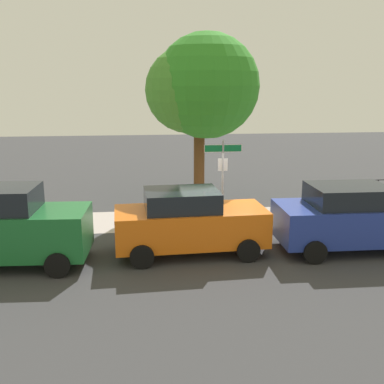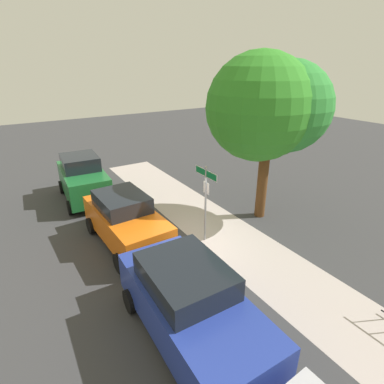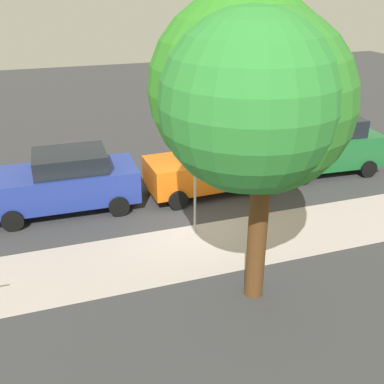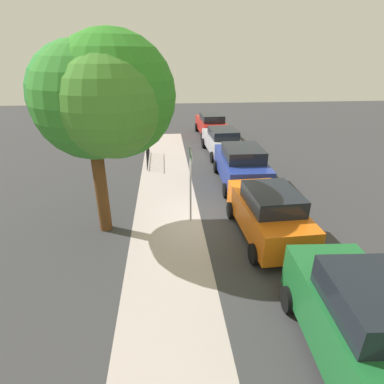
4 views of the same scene
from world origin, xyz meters
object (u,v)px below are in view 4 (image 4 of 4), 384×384
at_px(car_green, 361,322).
at_px(car_blue, 241,165).
at_px(street_sign, 190,170).
at_px(car_silver, 222,141).
at_px(shade_tree, 100,99).
at_px(car_orange, 268,213).
at_px(car_red, 211,124).

bearing_deg(car_green, car_blue, 3.88).
bearing_deg(car_blue, street_sign, 142.18).
bearing_deg(street_sign, car_silver, -18.08).
bearing_deg(car_silver, shade_tree, 144.25).
bearing_deg(car_orange, car_red, -3.13).
relative_size(shade_tree, car_orange, 1.54).
relative_size(street_sign, car_orange, 0.68).
xyz_separation_m(street_sign, car_silver, (8.19, -2.67, -1.18)).
xyz_separation_m(shade_tree, car_orange, (-1.13, -5.35, -3.65)).
distance_m(car_silver, car_red, 4.80).
height_order(car_silver, car_red, car_red).
xyz_separation_m(car_green, car_orange, (4.80, 0.31, -0.12)).
height_order(street_sign, shade_tree, shade_tree).
relative_size(car_green, car_blue, 0.89).
bearing_deg(car_red, shade_tree, 155.25).
height_order(street_sign, car_red, street_sign).
distance_m(car_blue, car_silver, 4.80).
xyz_separation_m(car_orange, car_blue, (4.80, -0.21, 0.03)).
bearing_deg(car_red, car_blue, 178.10).
xyz_separation_m(car_green, car_blue, (9.59, 0.10, -0.09)).
bearing_deg(street_sign, car_red, -11.74).
bearing_deg(car_red, car_silver, 177.54).
relative_size(car_green, car_orange, 0.96).
height_order(car_green, car_silver, car_green).
xyz_separation_m(street_sign, car_green, (-6.21, -2.84, -0.98)).
distance_m(street_sign, car_blue, 4.48).
xyz_separation_m(car_silver, car_red, (4.80, -0.03, 0.02)).
xyz_separation_m(car_blue, car_silver, (4.80, 0.07, -0.11)).
height_order(car_green, car_blue, car_green).
xyz_separation_m(shade_tree, car_green, (-5.92, -5.66, -3.54)).
bearing_deg(car_blue, car_silver, 1.96).
bearing_deg(car_blue, car_orange, 178.60).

